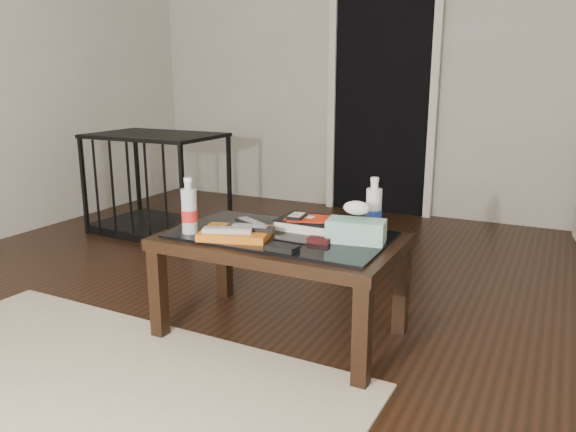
% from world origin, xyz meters
% --- Properties ---
extents(ground, '(5.00, 5.00, 0.00)m').
position_xyz_m(ground, '(0.00, 0.00, 0.00)').
color(ground, black).
rests_on(ground, ground).
extents(doorway, '(0.90, 0.08, 2.07)m').
position_xyz_m(doorway, '(-0.40, 2.47, 1.02)').
color(doorway, black).
rests_on(doorway, ground).
extents(coffee_table, '(1.00, 0.60, 0.46)m').
position_xyz_m(coffee_table, '(-0.07, 0.05, 0.40)').
color(coffee_table, black).
rests_on(coffee_table, ground).
extents(rug, '(2.03, 1.55, 0.01)m').
position_xyz_m(rug, '(-0.51, -0.88, 0.01)').
color(rug, '#BEAB93').
rests_on(rug, ground).
extents(pet_crate, '(0.93, 0.65, 0.71)m').
position_xyz_m(pet_crate, '(-1.63, 1.14, 0.23)').
color(pet_crate, black).
rests_on(pet_crate, ground).
extents(magazines, '(0.33, 0.28, 0.03)m').
position_xyz_m(magazines, '(-0.22, -0.08, 0.48)').
color(magazines, '#CC6313').
rests_on(magazines, coffee_table).
extents(remote_silver, '(0.20, 0.12, 0.02)m').
position_xyz_m(remote_silver, '(-0.23, -0.13, 0.50)').
color(remote_silver, '#A8A9AD').
rests_on(remote_silver, magazines).
extents(remote_black_front, '(0.21, 0.08, 0.02)m').
position_xyz_m(remote_black_front, '(-0.16, -0.05, 0.50)').
color(remote_black_front, black).
rests_on(remote_black_front, magazines).
extents(remote_black_back, '(0.20, 0.14, 0.02)m').
position_xyz_m(remote_black_back, '(-0.19, 0.01, 0.50)').
color(remote_black_back, black).
rests_on(remote_black_back, magazines).
extents(textbook, '(0.26, 0.21, 0.05)m').
position_xyz_m(textbook, '(0.00, 0.17, 0.48)').
color(textbook, black).
rests_on(textbook, coffee_table).
extents(dvd_mailers, '(0.21, 0.16, 0.01)m').
position_xyz_m(dvd_mailers, '(-0.00, 0.17, 0.51)').
color(dvd_mailers, red).
rests_on(dvd_mailers, textbook).
extents(ipod, '(0.07, 0.11, 0.02)m').
position_xyz_m(ipod, '(-0.04, 0.14, 0.52)').
color(ipod, black).
rests_on(ipod, dvd_mailers).
extents(flip_phone, '(0.09, 0.05, 0.02)m').
position_xyz_m(flip_phone, '(0.13, -0.00, 0.47)').
color(flip_phone, black).
rests_on(flip_phone, coffee_table).
extents(wallet, '(0.12, 0.08, 0.02)m').
position_xyz_m(wallet, '(0.04, -0.16, 0.47)').
color(wallet, black).
rests_on(wallet, coffee_table).
extents(water_bottle_left, '(0.07, 0.07, 0.24)m').
position_xyz_m(water_bottle_left, '(-0.42, -0.11, 0.58)').
color(water_bottle_left, '#B3B8BE').
rests_on(water_bottle_left, coffee_table).
extents(water_bottle_right, '(0.07, 0.07, 0.24)m').
position_xyz_m(water_bottle_right, '(0.27, 0.24, 0.58)').
color(water_bottle_right, white).
rests_on(water_bottle_right, coffee_table).
extents(tissue_box, '(0.25, 0.15, 0.09)m').
position_xyz_m(tissue_box, '(0.25, 0.08, 0.51)').
color(tissue_box, teal).
rests_on(tissue_box, coffee_table).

